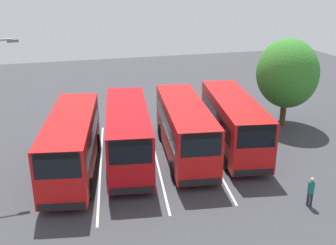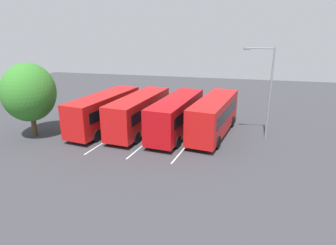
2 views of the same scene
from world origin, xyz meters
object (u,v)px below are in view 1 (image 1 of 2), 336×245
(pedestrian, at_px, (311,190))
(bus_far_left, at_px, (72,143))
(bus_center_right, at_px, (185,128))
(bus_center_left, at_px, (128,133))
(depot_tree, at_px, (287,73))
(bus_far_right, at_px, (233,121))

(pedestrian, bearing_deg, bus_far_left, 113.76)
(bus_far_left, distance_m, bus_center_right, 6.96)
(bus_center_left, height_order, depot_tree, depot_tree)
(bus_center_left, relative_size, bus_far_right, 1.00)
(bus_center_right, relative_size, pedestrian, 6.13)
(bus_center_right, distance_m, bus_far_right, 3.43)
(bus_center_right, bearing_deg, depot_tree, 117.91)
(bus_far_right, bearing_deg, bus_far_left, -76.39)
(bus_far_right, xyz_separation_m, depot_tree, (-3.14, 5.60, 2.15))
(bus_center_left, relative_size, bus_center_right, 1.00)
(bus_center_right, bearing_deg, bus_center_left, -84.24)
(bus_center_right, relative_size, depot_tree, 1.47)
(bus_far_left, xyz_separation_m, bus_center_left, (-0.63, 3.35, 0.00))
(bus_far_right, distance_m, pedestrian, 7.74)
(bus_far_left, relative_size, bus_center_left, 1.00)
(bus_center_left, xyz_separation_m, depot_tree, (-3.29, 12.61, 2.15))
(bus_far_right, height_order, depot_tree, depot_tree)
(bus_far_left, height_order, bus_far_right, same)
(bus_far_left, distance_m, pedestrian, 13.15)
(pedestrian, bearing_deg, depot_tree, 31.39)
(pedestrian, relative_size, depot_tree, 0.24)
(bus_center_left, relative_size, depot_tree, 1.47)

